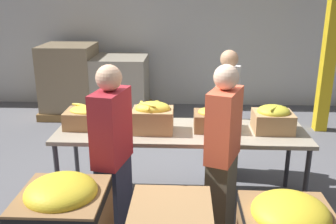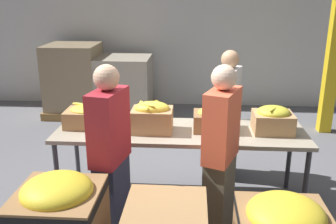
# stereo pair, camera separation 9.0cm
# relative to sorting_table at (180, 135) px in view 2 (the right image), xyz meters

# --- Properties ---
(ground_plane) EXTENTS (30.00, 30.00, 0.00)m
(ground_plane) POSITION_rel_sorting_table_xyz_m (0.00, 0.00, -0.74)
(ground_plane) COLOR slate
(sorting_table) EXTENTS (2.53, 0.76, 0.79)m
(sorting_table) POSITION_rel_sorting_table_xyz_m (0.00, 0.00, 0.00)
(sorting_table) COLOR #9E937F
(sorting_table) RESTS_ON ground_plane
(banana_box_0) EXTENTS (0.47, 0.33, 0.25)m
(banana_box_0) POSITION_rel_sorting_table_xyz_m (-0.96, 0.05, 0.17)
(banana_box_0) COLOR #A37A4C
(banana_box_0) RESTS_ON sorting_table
(banana_box_1) EXTENTS (0.40, 0.31, 0.31)m
(banana_box_1) POSITION_rel_sorting_table_xyz_m (-0.28, -0.05, 0.21)
(banana_box_1) COLOR tan
(banana_box_1) RESTS_ON sorting_table
(banana_box_2) EXTENTS (0.42, 0.32, 0.25)m
(banana_box_2) POSITION_rel_sorting_table_xyz_m (0.34, 0.03, 0.17)
(banana_box_2) COLOR olive
(banana_box_2) RESTS_ON sorting_table
(banana_box_3) EXTENTS (0.39, 0.33, 0.27)m
(banana_box_3) POSITION_rel_sorting_table_xyz_m (0.92, 0.01, 0.19)
(banana_box_3) COLOR tan
(banana_box_3) RESTS_ON sorting_table
(volunteer_0) EXTENTS (0.35, 0.47, 1.58)m
(volunteer_0) POSITION_rel_sorting_table_xyz_m (0.37, -0.57, 0.05)
(volunteer_0) COLOR #6B604C
(volunteer_0) RESTS_ON ground_plane
(volunteer_1) EXTENTS (0.30, 0.46, 1.59)m
(volunteer_1) POSITION_rel_sorting_table_xyz_m (-0.57, -0.69, 0.05)
(volunteer_1) COLOR #2D3856
(volunteer_1) RESTS_ON ground_plane
(volunteer_2) EXTENTS (0.32, 0.45, 1.52)m
(volunteer_2) POSITION_rel_sorting_table_xyz_m (0.53, 0.60, 0.02)
(volunteer_2) COLOR #2D3856
(volunteer_2) RESTS_ON ground_plane
(pallet_stack_0) EXTENTS (0.97, 0.97, 1.26)m
(pallet_stack_0) POSITION_rel_sorting_table_xyz_m (-2.01, 2.85, -0.12)
(pallet_stack_0) COLOR olive
(pallet_stack_0) RESTS_ON ground_plane
(pallet_stack_1) EXTENTS (1.06, 1.06, 1.05)m
(pallet_stack_1) POSITION_rel_sorting_table_xyz_m (-1.13, 2.91, -0.22)
(pallet_stack_1) COLOR olive
(pallet_stack_1) RESTS_ON ground_plane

